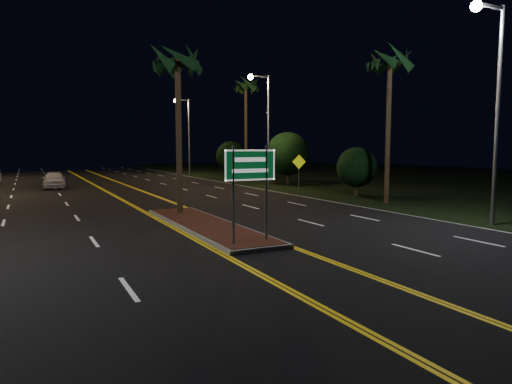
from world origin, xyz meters
TOP-DOWN VIEW (x-y plane):
  - ground at (0.00, 0.00)m, footprint 120.00×120.00m
  - grass_right at (30.00, 25.00)m, footprint 40.00×110.00m
  - median_island at (0.00, 7.00)m, footprint 2.25×10.25m
  - highway_sign at (0.00, 2.80)m, footprint 1.80×0.08m
  - streetlight_right_near at (10.61, 2.00)m, footprint 1.91×0.44m
  - streetlight_right_mid at (10.61, 22.00)m, footprint 1.91×0.44m
  - streetlight_right_far at (10.61, 42.00)m, footprint 1.91×0.44m
  - palm_median at (0.00, 10.50)m, footprint 2.40×2.40m
  - palm_right_near at (12.50, 10.00)m, footprint 2.40×2.40m
  - palm_right_far at (12.80, 30.00)m, footprint 2.40×2.40m
  - shrub_near at (13.50, 14.00)m, footprint 2.70×2.70m
  - shrub_mid at (14.00, 24.00)m, footprint 3.78×3.78m
  - shrub_far at (13.80, 36.00)m, footprint 3.24×3.24m
  - car_near at (-4.55, 29.68)m, footprint 2.45×4.99m
  - warning_sign at (13.00, 20.54)m, footprint 1.12×0.22m

SIDE VIEW (x-z plane):
  - ground at x=0.00m, z-range 0.00..0.00m
  - grass_right at x=30.00m, z-range 0.00..0.01m
  - median_island at x=0.00m, z-range 0.00..0.17m
  - car_near at x=-4.55m, z-range 0.00..1.61m
  - warning_sign at x=13.00m, z-range 0.43..3.13m
  - shrub_near at x=13.50m, z-range 0.30..3.60m
  - shrub_far at x=13.80m, z-range 0.36..4.32m
  - highway_sign at x=0.00m, z-range 0.80..4.00m
  - shrub_mid at x=14.00m, z-range 0.42..5.04m
  - streetlight_right_near at x=10.61m, z-range 1.16..10.16m
  - streetlight_right_mid at x=10.61m, z-range 1.16..10.16m
  - streetlight_right_far at x=10.61m, z-range 1.16..10.16m
  - palm_median at x=0.00m, z-range 3.13..11.43m
  - palm_right_near at x=12.50m, z-range 3.56..12.86m
  - palm_right_far at x=12.80m, z-range 3.99..14.29m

